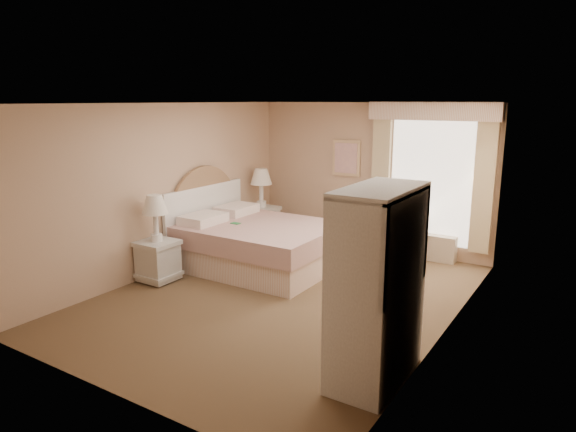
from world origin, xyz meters
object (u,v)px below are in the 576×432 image
Objects in this scene: cafe_chair at (392,225)px; armoire at (377,302)px; round_table at (408,233)px; bed at (252,242)px; nightstand_far at (262,214)px; nightstand_near at (157,250)px.

armoire is (1.23, -3.59, 0.19)m from cafe_chair.
cafe_chair reaches higher than round_table.
bed is at bearing -140.69° from round_table.
nightstand_far is 2.69m from round_table.
bed reaches higher than nightstand_far.
bed is 1.77× the size of nightstand_far.
cafe_chair is (2.42, 2.80, 0.09)m from nightstand_near.
bed is at bearing -60.67° from nightstand_far.
bed is 1.29× the size of armoire.
nightstand_near is 2.57m from nightstand_far.
nightstand_near reaches higher than cafe_chair.
bed reaches higher than round_table.
bed reaches higher than cafe_chair.
nightstand_far is (0.00, 2.57, 0.03)m from nightstand_near.
round_table is 0.28m from cafe_chair.
nightstand_far is 2.44m from cafe_chair.
nightstand_far reaches higher than nightstand_near.
armoire reaches higher than round_table.
armoire reaches higher than cafe_chair.
bed is 2.42× the size of cafe_chair.
round_table is at bearing 6.25° from nightstand_far.
nightstand_far is (-0.73, 1.30, 0.11)m from bed.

